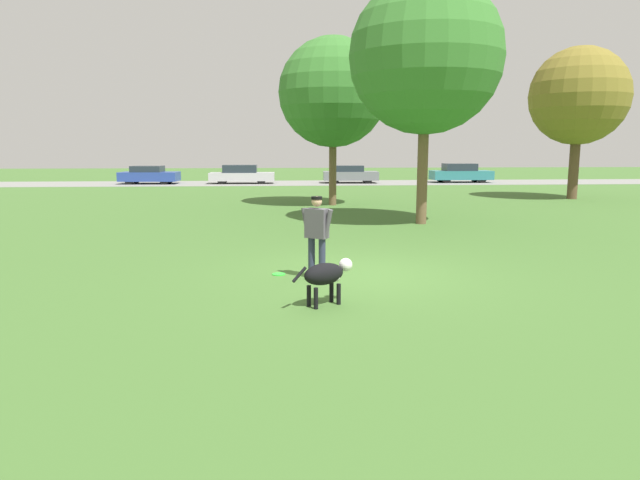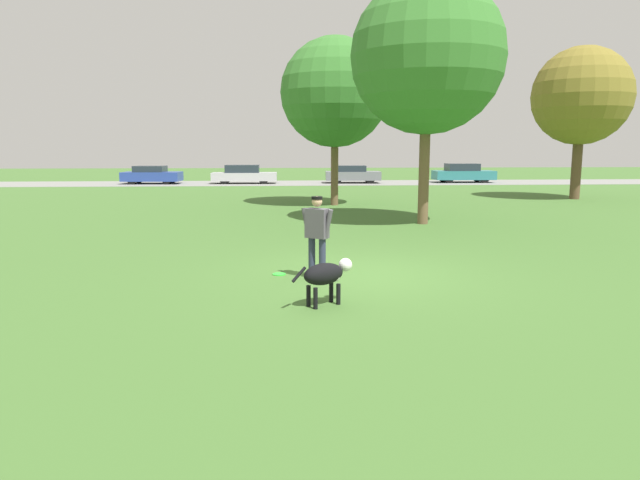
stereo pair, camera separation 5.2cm
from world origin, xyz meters
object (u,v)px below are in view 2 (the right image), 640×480
Objects in this scene: parked_car_grey at (352,174)px; parked_car_teal at (463,173)px; frisbee at (279,274)px; parked_car_silver at (244,174)px; dog at (326,275)px; tree_far_right at (582,96)px; parked_car_blue at (152,175)px; tree_mid_center at (335,93)px; tree_near_right at (427,57)px; person at (317,231)px.

parked_car_teal reaches higher than parked_car_grey.
frisbee is 29.12m from parked_car_silver.
dog is 31.69m from parked_car_grey.
parked_car_blue is at bearing 150.06° from tree_far_right.
frisbee is 14.65m from tree_mid_center.
dog is 3.98× the size of frisbee.
tree_far_right is 1.80× the size of parked_car_blue.
tree_far_right reaches higher than parked_car_teal.
tree_near_right is at bearing 57.33° from frisbee.
tree_near_right is 22.31m from parked_car_grey.
tree_mid_center is at bearing -51.28° from parked_car_blue.
parked_car_teal is (13.09, 29.22, 0.66)m from frisbee.
parked_car_blue is at bearing 106.88° from frisbee.
parked_car_teal reaches higher than parked_car_blue.
dog is 11.42m from tree_near_right.
dog is 31.42m from parked_car_silver.
tree_mid_center is 1.66× the size of parked_car_teal.
tree_far_right is (13.61, 16.22, 3.96)m from person.
person is at bearing -117.23° from tree_near_right.
tree_far_right is 12.85m from tree_near_right.
frisbee is (-0.73, 0.39, -0.92)m from person.
tree_mid_center is 1.77× the size of parked_car_blue.
tree_far_right reaches higher than parked_car_silver.
person is 0.39× the size of parked_car_blue.
parked_car_blue is 21.95m from parked_car_teal.
tree_near_right is 1.09× the size of tree_mid_center.
parked_car_blue reaches higher than frisbee.
tree_near_right is at bearing -55.33° from parked_car_blue.
frisbee is at bearing -122.67° from tree_near_right.
tree_near_right is at bearing 97.12° from person.
person is 0.40× the size of parked_car_grey.
parked_car_grey reaches higher than dog.
tree_far_right reaches higher than parked_car_blue.
tree_far_right is at bearing -84.31° from parked_car_teal.
dog is 0.14× the size of tree_far_right.
parked_car_teal is (-1.24, 13.40, -4.22)m from tree_far_right.
parked_car_silver is 1.14× the size of parked_car_grey.
person reaches higher than dog.
tree_mid_center is 16.64m from parked_car_silver.
tree_near_right is 23.32m from parked_car_silver.
parked_car_blue is (-23.19, 13.35, -4.27)m from tree_far_right.
dog is at bearing -54.74° from person.
parked_car_grey is (-9.24, 13.32, -4.26)m from tree_far_right.
frisbee is at bearing -113.74° from parked_car_teal.
tree_far_right reaches higher than person.
tree_near_right is at bearing 35.80° from dog.
frisbee is 0.07× the size of parked_car_blue.
frisbee is 0.06× the size of parked_car_teal.
parked_car_grey is (2.72, 15.49, -4.16)m from tree_mid_center.
frisbee is at bearing -84.60° from parked_car_silver.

